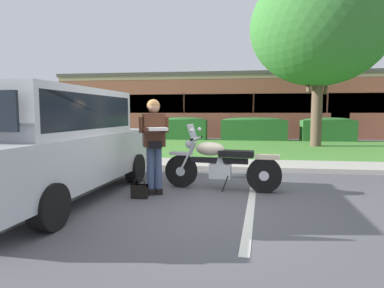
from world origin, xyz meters
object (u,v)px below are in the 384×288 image
shade_tree (320,27)px  hedge_left (183,128)px  motorcycle (226,164)px  brick_building (251,106)px  parked_suv_adjacent (53,143)px  hedge_center_left (254,129)px  handbag (139,190)px  rider_person (154,139)px  hedge_center_right (328,129)px

shade_tree → hedge_left: 8.08m
motorcycle → brick_building: 17.28m
motorcycle → parked_suv_adjacent: parked_suv_adjacent is taller
hedge_center_left → brick_building: brick_building is taller
handbag → hedge_center_left: bearing=78.4°
motorcycle → rider_person: 1.45m
hedge_center_left → brick_building: (0.06, 5.98, 1.29)m
parked_suv_adjacent → rider_person: bearing=17.8°
rider_person → handbag: bearing=-118.1°
brick_building → hedge_center_left: bearing=-90.6°
handbag → shade_tree: shade_tree is taller
shade_tree → rider_person: bearing=-118.4°
shade_tree → hedge_center_left: bearing=130.8°
rider_person → hedge_left: rider_person is taller
hedge_center_right → brick_building: size_ratio=0.11×
handbag → shade_tree: size_ratio=0.05×
handbag → hedge_center_left: hedge_center_left is taller
hedge_center_left → hedge_center_right: same height
motorcycle → shade_tree: (3.52, 8.32, 4.50)m
brick_building → handbag: bearing=-98.0°
handbag → hedge_left: bearing=95.8°
motorcycle → hedge_center_left: size_ratio=0.67×
shade_tree → hedge_center_right: (1.23, 2.87, -4.34)m
motorcycle → parked_suv_adjacent: size_ratio=0.45×
parked_suv_adjacent → shade_tree: shade_tree is taller
hedge_center_left → hedge_center_right: 3.71m
rider_person → brick_building: brick_building is taller
motorcycle → brick_building: size_ratio=0.09×
handbag → parked_suv_adjacent: parked_suv_adjacent is taller
brick_building → hedge_left: bearing=-122.2°
hedge_center_left → hedge_center_right: (3.71, -0.00, 0.00)m
parked_suv_adjacent → shade_tree: size_ratio=0.67×
handbag → hedge_left: 12.11m
motorcycle → brick_building: (1.11, 17.18, 1.45)m
brick_building → parked_suv_adjacent: bearing=-102.4°
handbag → hedge_center_right: size_ratio=0.14×
hedge_left → handbag: bearing=-84.2°
shade_tree → hedge_left: bearing=155.1°
motorcycle → parked_suv_adjacent: bearing=-160.4°
shade_tree → parked_suv_adjacent: bearing=-124.4°
rider_person → hedge_center_right: 13.15m
motorcycle → rider_person: (-1.26, -0.50, 0.52)m
hedge_center_right → brick_building: brick_building is taller
handbag → brick_building: (2.54, 18.02, 1.79)m
parked_suv_adjacent → hedge_left: (0.23, 12.22, -0.30)m
rider_person → parked_suv_adjacent: (-1.63, -0.53, -0.05)m
motorcycle → hedge_center_left: bearing=84.7°
parked_suv_adjacent → hedge_center_right: bearing=58.0°
motorcycle → rider_person: bearing=-158.2°
motorcycle → hedge_left: bearing=103.4°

